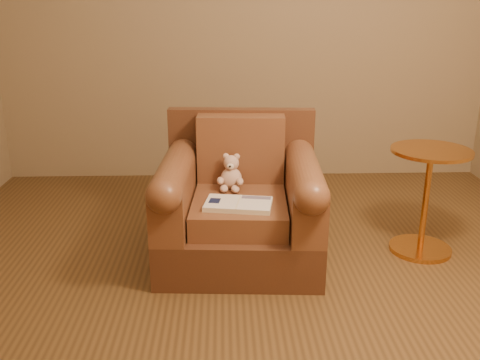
{
  "coord_description": "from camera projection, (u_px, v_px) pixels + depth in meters",
  "views": [
    {
      "loc": [
        -0.18,
        -2.42,
        1.46
      ],
      "look_at": [
        -0.09,
        0.39,
        0.5
      ],
      "focal_mm": 40.0,
      "sensor_mm": 36.0,
      "label": 1
    }
  ],
  "objects": [
    {
      "name": "floor",
      "position": [
        260.0,
        295.0,
        2.77
      ],
      "size": [
        4.0,
        4.0,
        0.0
      ],
      "primitive_type": "plane",
      "color": "brown",
      "rests_on": "ground"
    },
    {
      "name": "armchair",
      "position": [
        240.0,
        205.0,
        3.12
      ],
      "size": [
        0.95,
        0.91,
        0.81
      ],
      "rotation": [
        0.0,
        0.0,
        -0.06
      ],
      "color": "#522E1B",
      "rests_on": "floor"
    },
    {
      "name": "teddy_bear",
      "position": [
        231.0,
        176.0,
        3.14
      ],
      "size": [
        0.16,
        0.18,
        0.22
      ],
      "rotation": [
        0.0,
        0.0,
        -0.14
      ],
      "color": "#D3AA94",
      "rests_on": "armchair"
    },
    {
      "name": "guidebook",
      "position": [
        238.0,
        204.0,
        2.89
      ],
      "size": [
        0.39,
        0.27,
        0.03
      ],
      "rotation": [
        0.0,
        0.0,
        -0.16
      ],
      "color": "beige",
      "rests_on": "armchair"
    },
    {
      "name": "side_table",
      "position": [
        426.0,
        198.0,
        3.14
      ],
      "size": [
        0.46,
        0.46,
        0.64
      ],
      "color": "#D3883A",
      "rests_on": "floor"
    }
  ]
}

